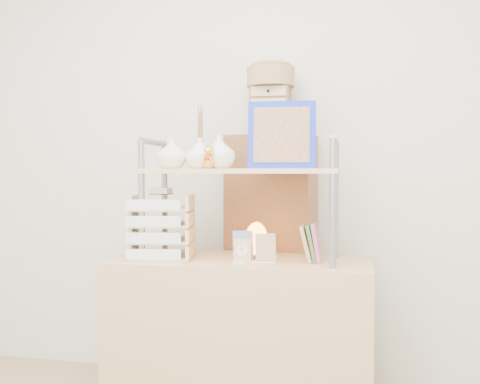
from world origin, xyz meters
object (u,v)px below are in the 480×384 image
Objects in this scene: letter_tray at (162,230)px; desk at (241,338)px; salt_lamp at (256,240)px; cabinet at (271,262)px.

desk is at bearing 6.78° from letter_tray.
salt_lamp is at bearing 9.73° from letter_tray.
cabinet is at bearing 87.24° from salt_lamp.
cabinet is 0.38m from salt_lamp.
letter_tray reaches higher than salt_lamp.
letter_tray reaches higher than desk.
desk is at bearing -155.46° from salt_lamp.
cabinet reaches higher than letter_tray.
desk is 0.89× the size of cabinet.
cabinet is 0.65m from letter_tray.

